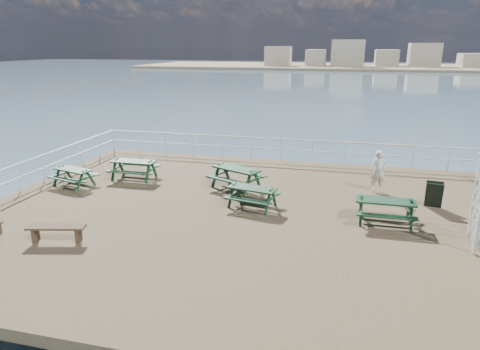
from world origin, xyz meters
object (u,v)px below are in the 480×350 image
object	(u,v)px
picnic_table_c	(252,193)
picnic_table_a	(73,173)
picnic_table_d	(134,166)
person	(379,171)
flat_bench_near	(56,230)
picnic_table_b	(236,173)
picnic_table_e	(386,206)

from	to	relation	value
picnic_table_c	picnic_table_a	bearing A→B (deg)	-173.05
picnic_table_c	picnic_table_d	size ratio (longest dim) A/B	1.02
person	flat_bench_near	bearing A→B (deg)	-148.00
picnic_table_d	person	xyz separation A→B (m)	(9.66, 0.77, 0.23)
picnic_table_a	picnic_table_b	distance (m)	6.42
picnic_table_e	person	size ratio (longest dim) A/B	1.12
picnic_table_a	picnic_table_d	size ratio (longest dim) A/B	1.01
flat_bench_near	picnic_table_e	bearing A→B (deg)	8.32
picnic_table_c	picnic_table_e	bearing A→B (deg)	6.98
picnic_table_d	picnic_table_e	size ratio (longest dim) A/B	1.03
picnic_table_b	person	bearing A→B (deg)	34.59
picnic_table_c	person	bearing A→B (deg)	44.27
picnic_table_d	person	world-z (taller)	person
picnic_table_e	picnic_table_b	bearing A→B (deg)	157.53
picnic_table_b	flat_bench_near	world-z (taller)	picnic_table_b
picnic_table_c	picnic_table_e	xyz separation A→B (m)	(4.29, -0.34, 0.04)
person	picnic_table_c	bearing A→B (deg)	-151.88
flat_bench_near	person	xyz separation A→B (m)	(9.00, 6.69, 0.44)
picnic_table_a	picnic_table_b	size ratio (longest dim) A/B	0.79
picnic_table_e	flat_bench_near	world-z (taller)	picnic_table_e
picnic_table_d	picnic_table_e	distance (m)	9.99
picnic_table_b	picnic_table_e	xyz separation A→B (m)	(5.32, -2.16, -0.04)
person	picnic_table_b	bearing A→B (deg)	-174.89
picnic_table_c	picnic_table_e	distance (m)	4.30
picnic_table_d	picnic_table_e	world-z (taller)	picnic_table_d
picnic_table_a	picnic_table_c	bearing A→B (deg)	10.54
flat_bench_near	picnic_table_a	bearing A→B (deg)	105.95
picnic_table_d	person	distance (m)	9.70
picnic_table_e	person	distance (m)	3.07
picnic_table_e	person	xyz separation A→B (m)	(-0.05, 3.06, 0.24)
picnic_table_a	picnic_table_d	distance (m)	2.34
picnic_table_b	picnic_table_c	world-z (taller)	picnic_table_b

